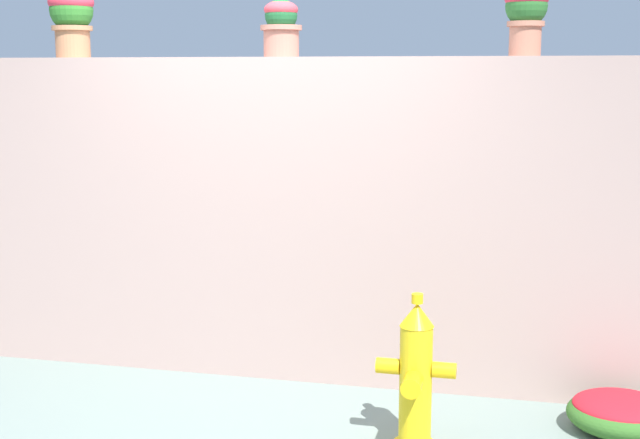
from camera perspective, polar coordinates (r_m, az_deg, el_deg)
The scene contains 6 objects.
stone_wall at distance 5.51m, azimuth -2.55°, elevation 0.07°, with size 6.52×0.37×2.05m, color tan.
potted_plant_1 at distance 5.96m, azimuth -16.26°, elevation 12.94°, with size 0.29×0.29×0.45m.
potted_plant_2 at distance 5.45m, azimuth -2.59°, elevation 12.83°, with size 0.26×0.26×0.36m.
potted_plant_3 at distance 5.27m, azimuth 13.61°, elevation 13.33°, with size 0.26×0.26×0.41m.
fire_hydrant at distance 4.54m, azimuth 6.40°, elevation -10.56°, with size 0.42×0.34×0.84m.
flower_bush_left at distance 5.08m, azimuth 19.49°, elevation -12.04°, with size 0.59×0.53×0.22m.
Camera 1 is at (1.47, -4.08, 1.97)m, focal length 47.92 mm.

